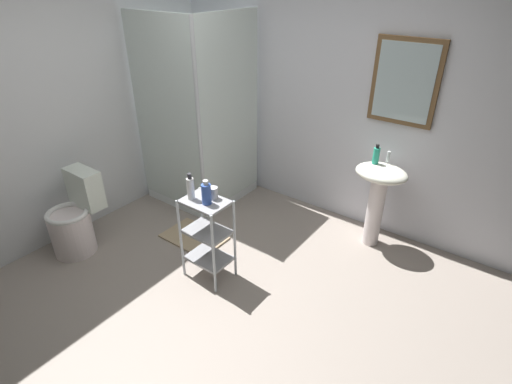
{
  "coord_description": "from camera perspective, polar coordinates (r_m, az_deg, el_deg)",
  "views": [
    {
      "loc": [
        1.65,
        -1.65,
        2.3
      ],
      "look_at": [
        0.09,
        0.46,
        0.83
      ],
      "focal_mm": 27.8,
      "sensor_mm": 36.0,
      "label": 1
    }
  ],
  "objects": [
    {
      "name": "shower_stall",
      "position": [
        4.43,
        -7.83,
        4.42
      ],
      "size": [
        0.92,
        0.92,
        2.0
      ],
      "color": "white",
      "rests_on": "ground_plane"
    },
    {
      "name": "wall_back",
      "position": [
        4.0,
        11.33,
        13.48
      ],
      "size": [
        4.2,
        0.14,
        2.5
      ],
      "color": "silver",
      "rests_on": "ground_plane"
    },
    {
      "name": "lotion_bottle_white",
      "position": [
        3.1,
        -9.41,
        0.6
      ],
      "size": [
        0.06,
        0.06,
        0.22
      ],
      "color": "white",
      "rests_on": "storage_cart"
    },
    {
      "name": "shampoo_bottle_blue",
      "position": [
        3.02,
        -7.16,
        -0.21
      ],
      "size": [
        0.07,
        0.07,
        0.2
      ],
      "color": "#3559B9",
      "rests_on": "storage_cart"
    },
    {
      "name": "sink_faucet",
      "position": [
        3.72,
        18.51,
        4.85
      ],
      "size": [
        0.03,
        0.03,
        0.1
      ],
      "primitive_type": "cylinder",
      "color": "silver",
      "rests_on": "pedestal_sink"
    },
    {
      "name": "rinse_cup",
      "position": [
        3.11,
        -6.16,
        -0.13
      ],
      "size": [
        0.07,
        0.07,
        0.1
      ],
      "primitive_type": "cylinder",
      "color": "silver",
      "rests_on": "storage_cart"
    },
    {
      "name": "toilet",
      "position": [
        3.98,
        -24.58,
        -3.69
      ],
      "size": [
        0.37,
        0.49,
        0.76
      ],
      "color": "white",
      "rests_on": "ground_plane"
    },
    {
      "name": "wall_left",
      "position": [
        4.01,
        -27.67,
        10.72
      ],
      "size": [
        0.1,
        4.2,
        2.5
      ],
      "primitive_type": "cube",
      "color": "silver",
      "rests_on": "ground_plane"
    },
    {
      "name": "storage_cart",
      "position": [
        3.27,
        -7.02,
        -5.86
      ],
      "size": [
        0.38,
        0.28,
        0.74
      ],
      "color": "silver",
      "rests_on": "ground_plane"
    },
    {
      "name": "pedestal_sink",
      "position": [
        3.74,
        17.21,
        0.35
      ],
      "size": [
        0.46,
        0.37,
        0.81
      ],
      "color": "white",
      "rests_on": "ground_plane"
    },
    {
      "name": "ground_plane",
      "position": [
        3.28,
        -6.23,
        -15.75
      ],
      "size": [
        4.2,
        4.2,
        0.02
      ],
      "primitive_type": "cube",
      "color": "gray"
    },
    {
      "name": "bath_mat",
      "position": [
        3.98,
        -8.89,
        -6.41
      ],
      "size": [
        0.6,
        0.4,
        0.02
      ],
      "primitive_type": "cube",
      "color": "tan",
      "rests_on": "ground_plane"
    },
    {
      "name": "hand_soap_bottle",
      "position": [
        3.65,
        16.91,
        5.1
      ],
      "size": [
        0.06,
        0.06,
        0.18
      ],
      "color": "#2DBC99",
      "rests_on": "pedestal_sink"
    }
  ]
}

